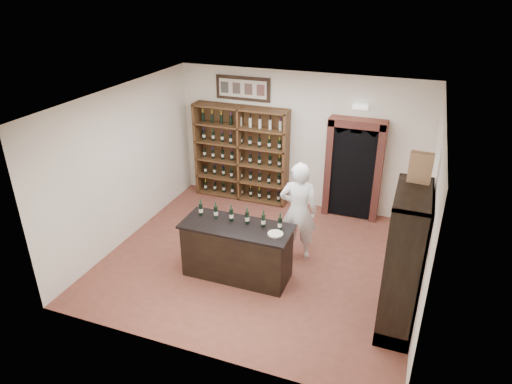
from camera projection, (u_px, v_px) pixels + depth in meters
floor at (260, 259)px, 8.48m from camera, size 5.50×5.50×0.00m
ceiling at (261, 100)px, 7.19m from camera, size 5.50×5.50×0.00m
wall_back at (299, 141)px, 9.95m from camera, size 5.50×0.04×3.00m
wall_left at (125, 165)px, 8.70m from camera, size 0.04×5.00×3.00m
wall_right at (429, 212)px, 6.97m from camera, size 0.04×5.00×3.00m
wine_shelf at (241, 153)px, 10.39m from camera, size 2.20×0.38×2.20m
framed_picture at (243, 88)px, 9.88m from camera, size 1.25×0.04×0.52m
arched_doorway at (354, 167)px, 9.56m from camera, size 1.17×0.35×2.17m
emergency_light at (360, 107)px, 9.10m from camera, size 0.30×0.10×0.10m
tasting_counter at (237, 251)px, 7.82m from camera, size 1.88×0.78×1.00m
counter_bottle_0 at (201, 209)px, 7.89m from camera, size 0.07×0.07×0.30m
counter_bottle_1 at (216, 212)px, 7.80m from camera, size 0.07×0.07×0.30m
counter_bottle_2 at (231, 215)px, 7.71m from camera, size 0.07×0.07×0.30m
counter_bottle_3 at (247, 218)px, 7.62m from camera, size 0.07×0.07×0.30m
counter_bottle_4 at (263, 221)px, 7.53m from camera, size 0.07×0.07×0.30m
counter_bottle_5 at (280, 224)px, 7.44m from camera, size 0.07×0.07×0.30m
side_cabinet at (402, 283)px, 6.60m from camera, size 0.48×1.20×2.20m
shopkeeper at (298, 211)px, 8.19m from camera, size 0.76×0.58×1.88m
plate at (275, 234)px, 7.34m from camera, size 0.25×0.25×0.02m
wine_crate at (421, 168)px, 6.18m from camera, size 0.31×0.15×0.43m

